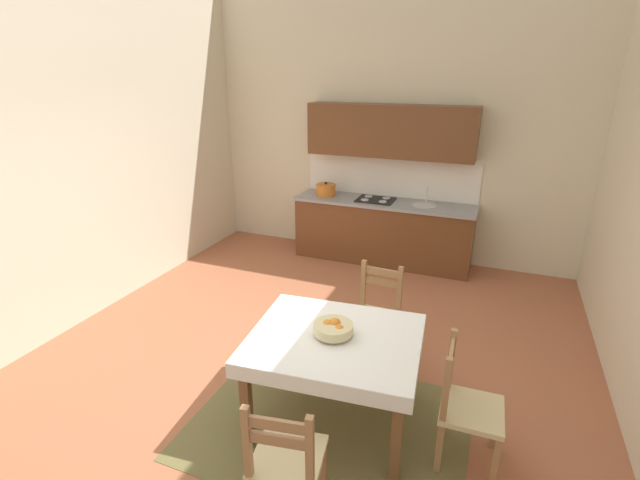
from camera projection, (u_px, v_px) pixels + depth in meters
ground_plane at (296, 382)px, 4.14m from camera, size 5.85×7.13×0.10m
wall_back at (393, 111)px, 6.27m from camera, size 5.85×0.12×4.18m
wall_left at (36, 130)px, 4.32m from camera, size 0.12×7.13×4.18m
area_rug at (329, 424)px, 3.58m from camera, size 2.10×1.60×0.01m
kitchen_cabinetry at (384, 203)px, 6.41m from camera, size 2.52×0.63×2.20m
dining_table at (335, 351)px, 3.44m from camera, size 1.37×1.18×0.75m
dining_chair_kitchen_side at (376, 316)px, 4.29m from camera, size 0.44×0.44×0.93m
dining_chair_camera_side at (286, 461)px, 2.70m from camera, size 0.48×0.48×0.93m
dining_chair_window_side at (466, 407)px, 3.13m from camera, size 0.43×0.43×0.93m
fruit_bowl at (333, 328)px, 3.40m from camera, size 0.30×0.30×0.12m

